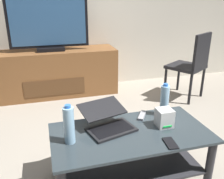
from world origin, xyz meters
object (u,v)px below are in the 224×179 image
cell_phone (170,143)px  tv_remote (142,116)px  water_bottle_far (164,100)px  laptop (108,121)px  television (49,25)px  dining_chair (192,63)px  media_cabinet (53,73)px  coffee_table (130,148)px  router_box (164,118)px  water_bottle_near (69,125)px

cell_phone → tv_remote: tv_remote is taller
water_bottle_far → laptop: bearing=-171.3°
television → water_bottle_far: size_ratio=3.82×
dining_chair → water_bottle_far: dining_chair is taller
media_cabinet → laptop: media_cabinet is taller
coffee_table → dining_chair: size_ratio=1.26×
coffee_table → water_bottle_far: water_bottle_far is taller
dining_chair → cell_phone: bearing=-126.8°
media_cabinet → tv_remote: 1.92m
router_box → water_bottle_near: 0.73m
media_cabinet → laptop: size_ratio=4.16×
router_box → tv_remote: size_ratio=0.87×
router_box → water_bottle_near: size_ratio=0.50×
router_box → cell_phone: 0.26m
television → laptop: television is taller
television → media_cabinet: bearing=90.0°
media_cabinet → water_bottle_near: bearing=-89.8°
cell_phone → laptop: bearing=143.0°
dining_chair → cell_phone: dining_chair is taller
cell_phone → water_bottle_far: bearing=75.4°
cell_phone → tv_remote: bearing=100.4°
coffee_table → water_bottle_near: 0.52m
dining_chair → router_box: dining_chair is taller
television → water_bottle_near: 2.05m
television → laptop: size_ratio=2.43×
media_cabinet → cell_phone: 2.33m
coffee_table → laptop: size_ratio=2.67×
coffee_table → water_bottle_near: bearing=-178.6°
media_cabinet → water_bottle_near: water_bottle_near is taller
television → water_bottle_near: bearing=-89.8°
coffee_table → television: (-0.45, 1.99, 0.70)m
dining_chair → tv_remote: (-1.19, -1.13, -0.07)m
dining_chair → water_bottle_near: 2.26m
water_bottle_near → coffee_table: bearing=1.4°
water_bottle_far → tv_remote: size_ratio=1.74×
router_box → water_bottle_far: bearing=63.8°
coffee_table → dining_chair: bearing=44.2°
water_bottle_near → water_bottle_far: water_bottle_near is taller
water_bottle_near → cell_phone: (0.65, -0.21, -0.13)m
laptop → television: bearing=99.2°
television → tv_remote: television is taller
media_cabinet → water_bottle_near: (0.01, -2.03, 0.24)m
dining_chair → router_box: 1.71m
dining_chair → water_bottle_near: bearing=-143.5°
laptop → water_bottle_far: (0.51, 0.08, 0.08)m
router_box → coffee_table: bearing=-176.8°
television → dining_chair: size_ratio=1.15×
media_cabinet → tv_remote: (0.63, -1.81, 0.12)m
laptop → router_box: (0.42, -0.09, 0.01)m
media_cabinet → television: size_ratio=1.71×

